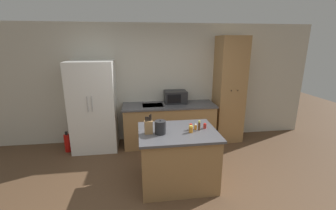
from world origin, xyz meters
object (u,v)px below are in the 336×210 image
object	(u,v)px
fire_extinguisher	(68,143)
spice_bottle_green_herb	(191,129)
kettle	(160,127)
spice_bottle_short_red	(205,126)
knife_block	(149,127)
microwave	(175,97)
refrigerator	(94,106)
spice_bottle_tall_dark	(199,126)
spice_bottle_amber_oil	(196,127)
pantry_cabinet	(229,90)
spice_bottle_pale_salt	(191,127)

from	to	relation	value
fire_extinguisher	spice_bottle_green_herb	bearing A→B (deg)	-32.80
spice_bottle_green_herb	kettle	size ratio (longest dim) A/B	0.49
spice_bottle_short_red	knife_block	bearing A→B (deg)	-174.03
microwave	knife_block	bearing A→B (deg)	-112.55
refrigerator	fire_extinguisher	world-z (taller)	refrigerator
refrigerator	spice_bottle_tall_dark	world-z (taller)	refrigerator
spice_bottle_amber_oil	kettle	bearing A→B (deg)	-171.05
pantry_cabinet	spice_bottle_short_red	bearing A→B (deg)	-123.96
refrigerator	knife_block	xyz separation A→B (m)	(1.05, -1.51, 0.07)
spice_bottle_tall_dark	spice_bottle_amber_oil	xyz separation A→B (m)	(-0.05, 0.04, -0.03)
spice_bottle_tall_dark	fire_extinguisher	world-z (taller)	spice_bottle_tall_dark
spice_bottle_tall_dark	spice_bottle_amber_oil	size ratio (longest dim) A/B	1.71
refrigerator	spice_bottle_pale_salt	distance (m)	2.23
microwave	kettle	distance (m)	1.76
spice_bottle_tall_dark	spice_bottle_short_red	distance (m)	0.13
knife_block	kettle	size ratio (longest dim) A/B	1.36
pantry_cabinet	kettle	world-z (taller)	pantry_cabinet
knife_block	spice_bottle_tall_dark	distance (m)	0.78
knife_block	spice_bottle_green_herb	size ratio (longest dim) A/B	2.76
kettle	spice_bottle_green_herb	bearing A→B (deg)	-2.14
pantry_cabinet	fire_extinguisher	world-z (taller)	pantry_cabinet
spice_bottle_short_red	spice_bottle_pale_salt	distance (m)	0.24
spice_bottle_amber_oil	fire_extinguisher	bearing A→B (deg)	150.22
refrigerator	pantry_cabinet	world-z (taller)	pantry_cabinet
spice_bottle_green_herb	fire_extinguisher	world-z (taller)	spice_bottle_green_herb
refrigerator	spice_bottle_amber_oil	bearing A→B (deg)	-39.16
spice_bottle_short_red	microwave	bearing A→B (deg)	97.32
spice_bottle_pale_salt	fire_extinguisher	world-z (taller)	spice_bottle_pale_salt
spice_bottle_short_red	pantry_cabinet	bearing A→B (deg)	56.04
knife_block	spice_bottle_tall_dark	bearing A→B (deg)	1.97
spice_bottle_pale_salt	kettle	size ratio (longest dim) A/B	0.43
spice_bottle_tall_dark	kettle	xyz separation A→B (m)	(-0.61, -0.05, 0.03)
pantry_cabinet	kettle	bearing A→B (deg)	-136.90
microwave	spice_bottle_short_red	xyz separation A→B (m)	(0.20, -1.56, -0.11)
knife_block	spice_bottle_green_herb	xyz separation A→B (m)	(0.63, -0.04, -0.05)
pantry_cabinet	spice_bottle_amber_oil	distance (m)	1.93
pantry_cabinet	spice_bottle_short_red	distance (m)	1.81
kettle	spice_bottle_amber_oil	bearing A→B (deg)	8.95
refrigerator	microwave	bearing A→B (deg)	4.87
microwave	spice_bottle_tall_dark	size ratio (longest dim) A/B	3.18
fire_extinguisher	spice_bottle_short_red	bearing A→B (deg)	-27.65
fire_extinguisher	refrigerator	bearing A→B (deg)	10.16
spice_bottle_tall_dark	spice_bottle_green_herb	world-z (taller)	spice_bottle_tall_dark
spice_bottle_amber_oil	refrigerator	bearing A→B (deg)	140.84
kettle	fire_extinguisher	distance (m)	2.43
spice_bottle_green_herb	spice_bottle_pale_salt	distance (m)	0.11
spice_bottle_amber_oil	kettle	size ratio (longest dim) A/B	0.40
spice_bottle_amber_oil	spice_bottle_green_herb	distance (m)	0.15
spice_bottle_amber_oil	spice_bottle_green_herb	bearing A→B (deg)	-133.63
spice_bottle_pale_salt	spice_bottle_green_herb	bearing A→B (deg)	-102.63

